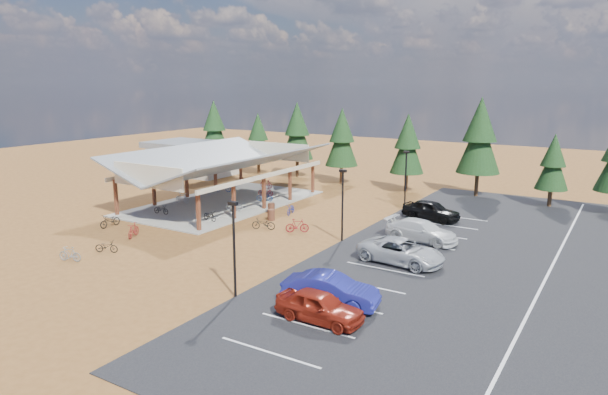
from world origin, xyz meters
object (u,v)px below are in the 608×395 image
Objects in this scene: bike_5 at (234,206)px; bike_8 at (110,221)px; bike_pavilion at (223,163)px; car_0 at (320,306)px; lamp_post_1 at (343,200)px; bike_1 at (182,198)px; bike_2 at (223,187)px; outbuilding at (193,157)px; lamp_post_2 at (406,175)px; bike_4 at (210,216)px; car_1 at (330,290)px; bike_7 at (266,191)px; trash_bin_1 at (271,208)px; car_2 at (401,251)px; bike_6 at (265,197)px; bike_16 at (263,224)px; bike_3 at (266,183)px; car_3 at (422,231)px; bike_15 at (297,226)px; bike_13 at (70,254)px; bike_14 at (291,209)px; trash_bin_0 at (271,215)px; car_4 at (431,210)px; bike_12 at (106,246)px; bike_0 at (161,209)px; bike_11 at (133,230)px; lamp_post_0 at (234,243)px.

bike_8 is (-5.15, -8.87, -0.09)m from bike_5.
car_0 is at bearing -40.44° from bike_pavilion.
lamp_post_1 reaches higher than bike_1.
bike_5 is (6.31, -6.04, 0.02)m from bike_2.
car_0 is at bearing -141.37° from bike_5.
bike_pavilion reaches higher than bike_5.
lamp_post_2 is at bearing -7.85° from outbuilding.
bike_4 is 0.32× the size of car_1.
bike_pavilion is 11.77m from bike_8.
bike_7 reaches higher than bike_8.
trash_bin_1 is 10.45m from bike_2.
lamp_post_2 is at bearing 26.39° from car_2.
car_0 reaches higher than bike_6.
lamp_post_1 is 1.05× the size of car_1.
car_0 is at bearing -48.96° from trash_bin_1.
bike_7 is 12.01m from bike_16.
bike_3 is 0.30× the size of car_2.
outbuilding is 5.78× the size of bike_8.
bike_15 is at bearing 112.87° from car_3.
trash_bin_1 is 0.50× the size of bike_16.
outbuilding reaches higher than bike_13.
bike_7 is 7.61m from bike_14.
bike_6 is (-12.14, -4.53, -2.46)m from lamp_post_2.
bike_pavilion is 12.61× the size of bike_7.
lamp_post_1 is at bearing -47.80° from bike_14.
lamp_post_2 is 15.31m from bike_5.
bike_pavilion reaches higher than trash_bin_1.
bike_15 reaches higher than bike_16.
car_1 reaches higher than trash_bin_0.
car_2 is 1.15× the size of car_4.
car_3 is at bearing -116.64° from bike_2.
bike_15 is at bearing -23.28° from bike_pavilion.
car_2 reaches higher than bike_7.
bike_4 is at bearing -26.05° from bike_12.
bike_3 reaches higher than bike_0.
bike_15 is (9.47, 7.31, 0.00)m from bike_11.
bike_11 is 23.30m from car_4.
bike_0 is at bearing 177.50° from bike_2.
bike_16 reaches higher than bike_14.
trash_bin_0 is 13.34m from bike_3.
bike_2 is 1.03× the size of bike_15.
bike_3 is 1.06× the size of bike_7.
bike_3 is at bearing 72.45° from bike_11.
car_4 reaches higher than car_2.
car_3 is at bearing -10.44° from car_1.
trash_bin_1 is at bearing 33.39° from car_1.
outbuilding is 29.29m from lamp_post_2.
bike_3 is at bearing 127.85° from trash_bin_1.
car_4 is at bearing 6.18° from car_0.
lamp_post_0 is 23.07m from bike_6.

